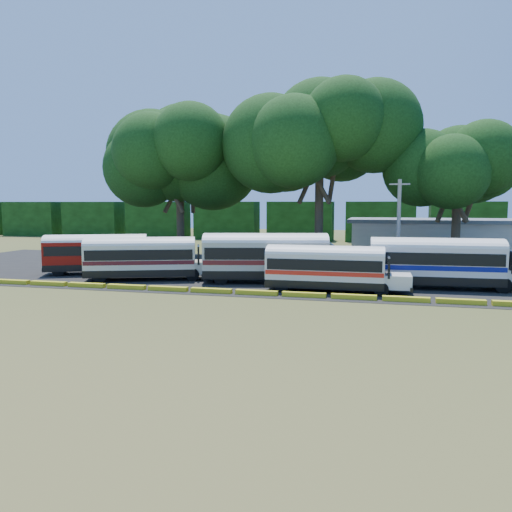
% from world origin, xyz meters
% --- Properties ---
extents(ground, '(160.00, 160.00, 0.00)m').
position_xyz_m(ground, '(0.00, 0.00, 0.00)').
color(ground, '#354918').
rests_on(ground, ground).
extents(asphalt_strip, '(64.00, 24.00, 0.02)m').
position_xyz_m(asphalt_strip, '(1.00, 12.00, 0.01)').
color(asphalt_strip, black).
rests_on(asphalt_strip, ground).
extents(curb, '(53.70, 0.45, 0.30)m').
position_xyz_m(curb, '(-0.00, 1.00, 0.15)').
color(curb, gold).
rests_on(curb, ground).
extents(terminal_building, '(19.00, 9.00, 4.00)m').
position_xyz_m(terminal_building, '(18.00, 30.00, 2.03)').
color(terminal_building, silver).
rests_on(terminal_building, ground).
extents(treeline_backdrop, '(130.00, 4.00, 6.00)m').
position_xyz_m(treeline_backdrop, '(0.00, 48.00, 3.00)').
color(treeline_backdrop, black).
rests_on(treeline_backdrop, ground).
extents(bus_red, '(9.91, 6.21, 3.22)m').
position_xyz_m(bus_red, '(-10.23, 7.23, 1.85)').
color(bus_red, black).
rests_on(bus_red, ground).
extents(bus_cream_west, '(10.08, 5.69, 3.24)m').
position_xyz_m(bus_cream_west, '(-5.16, 4.96, 1.83)').
color(bus_cream_west, black).
rests_on(bus_cream_west, ground).
extents(bus_cream_east, '(11.27, 5.10, 3.60)m').
position_xyz_m(bus_cream_east, '(4.14, 6.12, 2.03)').
color(bus_cream_east, black).
rests_on(bus_cream_east, ground).
extents(bus_white_red, '(9.23, 2.40, 3.03)m').
position_xyz_m(bus_white_red, '(8.72, 3.19, 1.71)').
color(bus_white_red, black).
rests_on(bus_white_red, ground).
extents(bus_white_blue, '(10.53, 2.95, 3.43)m').
position_xyz_m(bus_white_blue, '(15.81, 6.30, 1.94)').
color(bus_white_blue, black).
rests_on(bus_white_blue, ground).
extents(tree_west, '(13.03, 13.03, 15.42)m').
position_xyz_m(tree_west, '(-8.24, 19.58, 10.62)').
color(tree_west, '#392B1C').
rests_on(tree_west, ground).
extents(tree_center, '(12.51, 12.51, 17.26)m').
position_xyz_m(tree_center, '(6.29, 18.49, 12.63)').
color(tree_center, '#392B1C').
rests_on(tree_center, ground).
extents(tree_east, '(9.89, 9.89, 12.71)m').
position_xyz_m(tree_east, '(18.70, 19.74, 9.04)').
color(tree_east, '#392B1C').
rests_on(tree_east, ground).
extents(utility_pole, '(1.60, 0.30, 7.63)m').
position_xyz_m(utility_pole, '(13.37, 12.38, 3.92)').
color(utility_pole, gray).
rests_on(utility_pole, ground).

